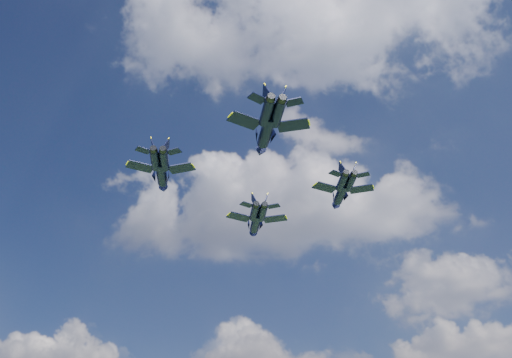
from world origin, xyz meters
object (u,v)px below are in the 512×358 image
object	(u,v)px
jet_right	(340,194)
jet_slot	(266,133)
jet_lead	(256,223)
jet_left	(162,174)

from	to	relation	value
jet_right	jet_slot	size ratio (longest dim) A/B	0.91
jet_lead	jet_left	xyz separation A→B (m)	(-13.16, -20.63, 1.10)
jet_right	jet_slot	xyz separation A→B (m)	(-9.49, -22.98, -0.96)
jet_lead	jet_right	size ratio (longest dim) A/B	1.11
jet_lead	jet_left	size ratio (longest dim) A/B	1.01
jet_left	jet_right	size ratio (longest dim) A/B	1.10
jet_left	jet_slot	distance (m)	26.38
jet_left	jet_slot	xyz separation A→B (m)	(21.94, -14.16, -3.77)
jet_lead	jet_left	bearing A→B (deg)	-140.52
jet_left	jet_slot	world-z (taller)	jet_left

